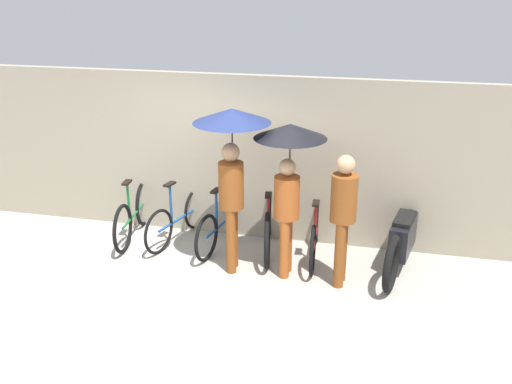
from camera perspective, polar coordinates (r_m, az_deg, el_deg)
name	(u,v)px	position (r m, az deg, el deg)	size (l,w,h in m)	color
ground_plane	(187,300)	(7.02, -6.87, -10.63)	(30.00, 30.00, 0.00)	#9E998E
back_wall	(229,157)	(8.23, -2.67, 3.52)	(11.83, 0.12, 2.38)	gray
parked_bicycle_0	(134,214)	(8.55, -12.11, -2.14)	(0.44, 1.65, 1.05)	black
parked_bicycle_1	(179,217)	(8.36, -7.72, -2.51)	(0.55, 1.57, 1.01)	black
parked_bicycle_2	(223,222)	(8.14, -3.36, -3.00)	(0.45, 1.65, 1.07)	black
parked_bicycle_3	(269,223)	(7.99, 1.26, -3.16)	(0.49, 1.75, 0.97)	black
parked_bicycle_4	(315,232)	(7.85, 5.96, -3.99)	(0.44, 1.68, 1.11)	black
pedestrian_leading	(232,147)	(7.08, -2.45, 4.52)	(0.97, 0.97, 2.13)	brown
pedestrian_center	(289,162)	(7.00, 3.31, 3.05)	(0.90, 0.90, 1.97)	#9E4C1E
pedestrian_trailing	(343,211)	(6.95, 8.71, -1.85)	(0.32, 0.32, 1.69)	brown
motorcycle	(403,238)	(7.76, 14.45, -4.48)	(0.67, 2.07, 0.93)	black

